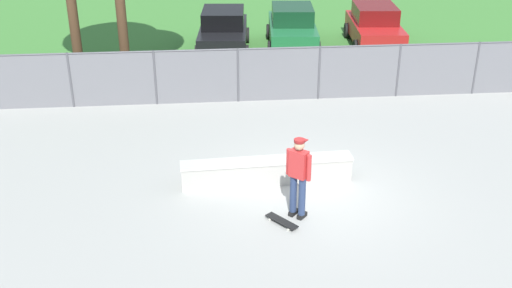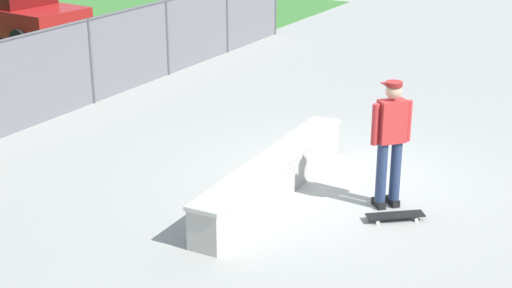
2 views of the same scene
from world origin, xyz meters
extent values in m
plane|color=#9E9E99|center=(0.00, 0.00, 0.00)|extent=(80.00, 80.00, 0.00)
cube|color=#3D7A33|center=(0.00, 16.25, 0.01)|extent=(29.97, 20.00, 0.02)
cube|color=#A8A59E|center=(-0.96, 0.55, 0.27)|extent=(4.05, 0.62, 0.55)
cube|color=beige|center=(-0.96, 0.55, 0.58)|extent=(4.09, 0.66, 0.06)
cube|color=black|center=(-0.54, -0.94, 0.05)|extent=(0.25, 0.27, 0.10)
cube|color=black|center=(-0.37, -1.08, 0.05)|extent=(0.25, 0.27, 0.10)
cylinder|color=navy|center=(-0.56, -0.96, 0.54)|extent=(0.15, 0.15, 0.88)
cylinder|color=navy|center=(-0.39, -1.11, 0.54)|extent=(0.15, 0.15, 0.88)
cube|color=red|center=(-0.47, -1.03, 1.28)|extent=(0.43, 0.42, 0.60)
cylinder|color=red|center=(-0.66, -0.87, 1.26)|extent=(0.10, 0.10, 0.58)
cylinder|color=red|center=(-0.29, -1.20, 1.26)|extent=(0.10, 0.10, 0.58)
sphere|color=tan|center=(-0.47, -1.03, 1.71)|extent=(0.22, 0.22, 0.22)
cylinder|color=maroon|center=(-0.47, -1.03, 1.81)|extent=(0.23, 0.23, 0.06)
cube|color=maroon|center=(-0.39, -0.94, 1.78)|extent=(0.23, 0.22, 0.02)
cube|color=black|center=(-0.84, -1.30, 0.08)|extent=(0.66, 0.75, 0.02)
cube|color=#B2B2B7|center=(-0.67, -1.51, 0.06)|extent=(0.15, 0.13, 0.02)
cube|color=#B2B2B7|center=(-1.01, -1.09, 0.06)|extent=(0.15, 0.13, 0.02)
cylinder|color=silver|center=(-0.74, -1.57, 0.03)|extent=(0.06, 0.06, 0.05)
cylinder|color=silver|center=(-0.61, -1.46, 0.03)|extent=(0.06, 0.06, 0.05)
cylinder|color=silver|center=(-1.08, -1.14, 0.03)|extent=(0.06, 0.06, 0.05)
cylinder|color=silver|center=(-0.95, -1.04, 0.03)|extent=(0.06, 0.06, 0.05)
cylinder|color=#4C4C51|center=(-6.42, 5.95, 0.87)|extent=(0.07, 0.07, 1.73)
cylinder|color=#4C4C51|center=(-3.85, 5.95, 0.87)|extent=(0.07, 0.07, 1.73)
cylinder|color=#4C4C51|center=(-1.28, 5.95, 0.87)|extent=(0.07, 0.07, 1.73)
cylinder|color=#4C4C51|center=(1.28, 5.95, 0.87)|extent=(0.07, 0.07, 1.73)
cylinder|color=#4C4C51|center=(3.85, 5.95, 0.87)|extent=(0.07, 0.07, 1.73)
cylinder|color=#4C4C51|center=(6.42, 5.95, 0.87)|extent=(0.07, 0.07, 1.73)
cylinder|color=#4C4C51|center=(0.00, 5.95, 1.70)|extent=(17.97, 0.05, 0.05)
cube|color=slate|center=(0.00, 5.95, 0.87)|extent=(17.97, 0.01, 1.73)
cylinder|color=#47301E|center=(-6.44, 7.64, 2.72)|extent=(0.32, 0.32, 5.45)
cylinder|color=#47301E|center=(-4.90, 7.51, 2.43)|extent=(0.32, 0.32, 4.87)
cube|color=black|center=(-1.51, 11.45, 0.67)|extent=(2.16, 4.34, 0.70)
cube|color=black|center=(-1.50, 11.60, 1.34)|extent=(1.78, 2.23, 0.64)
cylinder|color=black|center=(-0.73, 10.07, 0.32)|extent=(0.28, 0.66, 0.64)
cylinder|color=black|center=(-2.52, 10.23, 0.32)|extent=(0.28, 0.66, 0.64)
cylinder|color=black|center=(-0.50, 12.66, 0.32)|extent=(0.28, 0.66, 0.64)
cylinder|color=black|center=(-2.29, 12.82, 0.32)|extent=(0.28, 0.66, 0.64)
cube|color=#1E6638|center=(1.28, 11.77, 0.67)|extent=(2.16, 4.34, 0.70)
cube|color=#10381E|center=(1.30, 11.92, 1.34)|extent=(1.78, 2.23, 0.64)
cylinder|color=black|center=(2.06, 10.39, 0.32)|extent=(0.28, 0.66, 0.64)
cylinder|color=black|center=(0.27, 10.55, 0.32)|extent=(0.28, 0.66, 0.64)
cylinder|color=black|center=(2.29, 12.98, 0.32)|extent=(0.28, 0.66, 0.64)
cylinder|color=black|center=(0.50, 13.14, 0.32)|extent=(0.28, 0.66, 0.64)
cube|color=#B21E1E|center=(4.64, 11.64, 0.67)|extent=(2.16, 4.34, 0.70)
cube|color=#621010|center=(4.65, 11.79, 1.34)|extent=(1.78, 2.23, 0.64)
cylinder|color=black|center=(5.42, 10.27, 0.32)|extent=(0.28, 0.66, 0.64)
cylinder|color=black|center=(3.63, 10.42, 0.32)|extent=(0.28, 0.66, 0.64)
cylinder|color=black|center=(5.65, 12.86, 0.32)|extent=(0.28, 0.66, 0.64)
cylinder|color=black|center=(3.85, 13.02, 0.32)|extent=(0.28, 0.66, 0.64)
camera|label=1|loc=(-2.39, -12.12, 7.03)|focal=42.69mm
camera|label=2|loc=(-10.01, -4.39, 4.60)|focal=53.77mm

